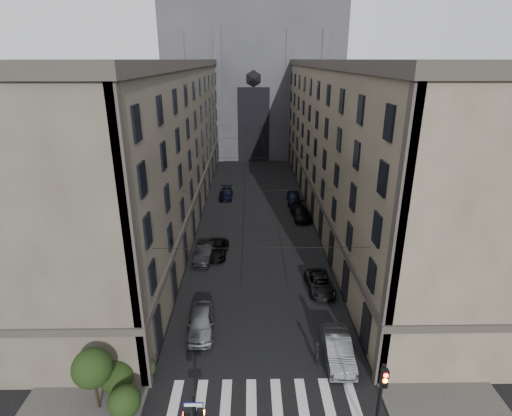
{
  "coord_description": "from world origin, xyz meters",
  "views": [
    {
      "loc": [
        -0.76,
        -13.09,
        18.88
      ],
      "look_at": [
        -0.36,
        12.23,
        9.41
      ],
      "focal_mm": 28.0,
      "sensor_mm": 36.0,
      "label": 1
    }
  ],
  "objects_px": {
    "car_right_near": "(338,348)",
    "gothic_tower": "(253,65)",
    "car_left_midfar": "(217,250)",
    "car_right_midfar": "(301,213)",
    "pedestrian": "(317,353)",
    "traffic_light_right": "(380,397)",
    "car_right_midnear": "(320,283)",
    "car_left_midnear": "(205,253)",
    "car_left_far": "(226,194)",
    "car_right_far": "(294,197)",
    "car_left_near": "(201,322)"
  },
  "relations": [
    {
      "from": "traffic_light_right",
      "to": "pedestrian",
      "type": "xyz_separation_m",
      "value": [
        -2.02,
        6.08,
        -2.46
      ]
    },
    {
      "from": "traffic_light_right",
      "to": "car_right_near",
      "type": "distance_m",
      "value": 6.97
    },
    {
      "from": "car_left_midnear",
      "to": "pedestrian",
      "type": "height_order",
      "value": "pedestrian"
    },
    {
      "from": "car_right_near",
      "to": "car_right_far",
      "type": "height_order",
      "value": "car_right_near"
    },
    {
      "from": "car_left_midfar",
      "to": "car_right_midnear",
      "type": "xyz_separation_m",
      "value": [
        9.45,
        -6.68,
        0.0
      ]
    },
    {
      "from": "car_left_midfar",
      "to": "gothic_tower",
      "type": "bearing_deg",
      "value": 89.17
    },
    {
      "from": "gothic_tower",
      "to": "car_left_midfar",
      "type": "relative_size",
      "value": 12.64
    },
    {
      "from": "car_right_midnear",
      "to": "car_right_midfar",
      "type": "bearing_deg",
      "value": 86.19
    },
    {
      "from": "car_right_near",
      "to": "car_right_midfar",
      "type": "distance_m",
      "value": 25.18
    },
    {
      "from": "car_left_midfar",
      "to": "car_right_midfar",
      "type": "height_order",
      "value": "car_right_midfar"
    },
    {
      "from": "car_right_near",
      "to": "gothic_tower",
      "type": "bearing_deg",
      "value": 95.44
    },
    {
      "from": "car_right_near",
      "to": "car_left_midnear",
      "type": "bearing_deg",
      "value": 127.14
    },
    {
      "from": "car_left_far",
      "to": "car_right_midnear",
      "type": "bearing_deg",
      "value": -68.82
    },
    {
      "from": "traffic_light_right",
      "to": "car_left_midfar",
      "type": "bearing_deg",
      "value": 114.35
    },
    {
      "from": "car_left_midnear",
      "to": "car_right_midnear",
      "type": "xyz_separation_m",
      "value": [
        10.57,
        -5.76,
        -0.12
      ]
    },
    {
      "from": "pedestrian",
      "to": "car_left_midfar",
      "type": "bearing_deg",
      "value": 20.05
    },
    {
      "from": "car_left_near",
      "to": "car_left_far",
      "type": "relative_size",
      "value": 1.04
    },
    {
      "from": "car_left_near",
      "to": "car_right_far",
      "type": "relative_size",
      "value": 1.01
    },
    {
      "from": "car_left_midfar",
      "to": "pedestrian",
      "type": "bearing_deg",
      "value": -59.62
    },
    {
      "from": "car_right_far",
      "to": "pedestrian",
      "type": "xyz_separation_m",
      "value": [
        -1.79,
        -31.43,
        0.04
      ]
    },
    {
      "from": "car_left_near",
      "to": "car_right_midfar",
      "type": "xyz_separation_m",
      "value": [
        10.01,
        22.18,
        -0.05
      ]
    },
    {
      "from": "car_right_near",
      "to": "pedestrian",
      "type": "relative_size",
      "value": 2.97
    },
    {
      "from": "car_left_midnear",
      "to": "car_left_midfar",
      "type": "height_order",
      "value": "car_left_midnear"
    },
    {
      "from": "car_right_far",
      "to": "car_right_midfar",
      "type": "bearing_deg",
      "value": -84.63
    },
    {
      "from": "car_left_midfar",
      "to": "car_right_midnear",
      "type": "height_order",
      "value": "car_right_midnear"
    },
    {
      "from": "gothic_tower",
      "to": "car_left_midnear",
      "type": "xyz_separation_m",
      "value": [
        -5.32,
        -52.31,
        -17.04
      ]
    },
    {
      "from": "car_left_midnear",
      "to": "car_right_near",
      "type": "xyz_separation_m",
      "value": [
        10.35,
        -14.23,
        0.05
      ]
    },
    {
      "from": "car_left_midnear",
      "to": "traffic_light_right",
      "type": "bearing_deg",
      "value": -56.71
    },
    {
      "from": "traffic_light_right",
      "to": "car_left_midnear",
      "type": "bearing_deg",
      "value": 117.79
    },
    {
      "from": "car_left_near",
      "to": "car_right_midfar",
      "type": "bearing_deg",
      "value": 62.69
    },
    {
      "from": "car_left_midfar",
      "to": "car_right_near",
      "type": "distance_m",
      "value": 17.75
    },
    {
      "from": "car_right_midfar",
      "to": "car_left_midnear",
      "type": "bearing_deg",
      "value": -138.18
    },
    {
      "from": "car_left_midnear",
      "to": "car_left_far",
      "type": "distance_m",
      "value": 19.01
    },
    {
      "from": "gothic_tower",
      "to": "car_left_midnear",
      "type": "height_order",
      "value": "gothic_tower"
    },
    {
      "from": "car_left_near",
      "to": "car_left_midfar",
      "type": "height_order",
      "value": "car_left_near"
    },
    {
      "from": "car_right_near",
      "to": "pedestrian",
      "type": "distance_m",
      "value": 1.5
    },
    {
      "from": "car_right_near",
      "to": "car_right_midfar",
      "type": "relative_size",
      "value": 0.95
    },
    {
      "from": "car_right_far",
      "to": "car_right_near",
      "type": "bearing_deg",
      "value": -87.81
    },
    {
      "from": "car_left_far",
      "to": "car_right_midnear",
      "type": "xyz_separation_m",
      "value": [
        9.45,
        -24.74,
        -0.02
      ]
    },
    {
      "from": "car_left_midfar",
      "to": "car_right_midnear",
      "type": "bearing_deg",
      "value": -31.43
    },
    {
      "from": "car_right_near",
      "to": "car_right_midnear",
      "type": "distance_m",
      "value": 8.48
    },
    {
      "from": "gothic_tower",
      "to": "car_left_near",
      "type": "bearing_deg",
      "value": -93.95
    },
    {
      "from": "car_left_far",
      "to": "car_right_near",
      "type": "height_order",
      "value": "car_right_near"
    },
    {
      "from": "gothic_tower",
      "to": "car_left_near",
      "type": "relative_size",
      "value": 12.34
    },
    {
      "from": "car_right_near",
      "to": "car_right_midnear",
      "type": "height_order",
      "value": "car_right_near"
    },
    {
      "from": "car_left_midnear",
      "to": "car_right_far",
      "type": "xyz_separation_m",
      "value": [
        10.69,
        16.79,
        0.03
      ]
    },
    {
      "from": "traffic_light_right",
      "to": "car_left_midfar",
      "type": "distance_m",
      "value": 23.92
    },
    {
      "from": "car_left_midfar",
      "to": "car_right_midfar",
      "type": "distance_m",
      "value": 14.03
    },
    {
      "from": "gothic_tower",
      "to": "traffic_light_right",
      "type": "relative_size",
      "value": 11.15
    },
    {
      "from": "traffic_light_right",
      "to": "car_left_near",
      "type": "xyz_separation_m",
      "value": [
        -9.98,
        9.49,
        -2.49
      ]
    }
  ]
}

